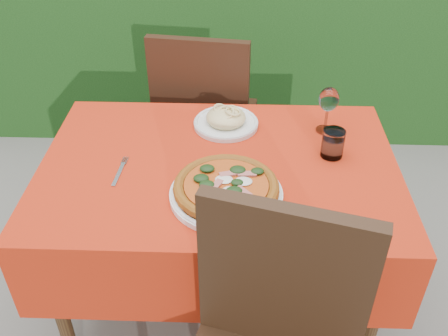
{
  "coord_description": "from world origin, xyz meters",
  "views": [
    {
      "loc": [
        0.07,
        -1.42,
        1.78
      ],
      "look_at": [
        0.02,
        -0.05,
        0.77
      ],
      "focal_mm": 40.0,
      "sensor_mm": 36.0,
      "label": 1
    }
  ],
  "objects_px": {
    "fork": "(119,174)",
    "pizza_plate": "(226,189)",
    "chair_far": "(205,114)",
    "water_glass": "(333,145)",
    "pasta_plate": "(226,120)",
    "wine_glass": "(329,101)"
  },
  "relations": [
    {
      "from": "fork",
      "to": "chair_far",
      "type": "bearing_deg",
      "value": 75.64
    },
    {
      "from": "water_glass",
      "to": "wine_glass",
      "type": "distance_m",
      "value": 0.19
    },
    {
      "from": "water_glass",
      "to": "wine_glass",
      "type": "relative_size",
      "value": 0.57
    },
    {
      "from": "chair_far",
      "to": "pasta_plate",
      "type": "bearing_deg",
      "value": 113.33
    },
    {
      "from": "chair_far",
      "to": "water_glass",
      "type": "bearing_deg",
      "value": 137.43
    },
    {
      "from": "pizza_plate",
      "to": "pasta_plate",
      "type": "relative_size",
      "value": 1.48
    },
    {
      "from": "pasta_plate",
      "to": "fork",
      "type": "xyz_separation_m",
      "value": [
        -0.36,
        -0.33,
        -0.02
      ]
    },
    {
      "from": "pasta_plate",
      "to": "wine_glass",
      "type": "bearing_deg",
      "value": -3.62
    },
    {
      "from": "fork",
      "to": "pizza_plate",
      "type": "bearing_deg",
      "value": -11.83
    },
    {
      "from": "pizza_plate",
      "to": "pasta_plate",
      "type": "xyz_separation_m",
      "value": [
        -0.01,
        0.44,
        -0.01
      ]
    },
    {
      "from": "water_glass",
      "to": "fork",
      "type": "distance_m",
      "value": 0.76
    },
    {
      "from": "chair_far",
      "to": "wine_glass",
      "type": "relative_size",
      "value": 5.32
    },
    {
      "from": "water_glass",
      "to": "wine_glass",
      "type": "xyz_separation_m",
      "value": [
        -0.0,
        0.17,
        0.08
      ]
    },
    {
      "from": "water_glass",
      "to": "fork",
      "type": "xyz_separation_m",
      "value": [
        -0.74,
        -0.14,
        -0.04
      ]
    },
    {
      "from": "pasta_plate",
      "to": "fork",
      "type": "relative_size",
      "value": 1.39
    },
    {
      "from": "chair_far",
      "to": "water_glass",
      "type": "xyz_separation_m",
      "value": [
        0.5,
        -0.59,
        0.23
      ]
    },
    {
      "from": "pizza_plate",
      "to": "wine_glass",
      "type": "relative_size",
      "value": 2.02
    },
    {
      "from": "wine_glass",
      "to": "chair_far",
      "type": "bearing_deg",
      "value": 139.45
    },
    {
      "from": "pizza_plate",
      "to": "chair_far",
      "type": "bearing_deg",
      "value": 98.78
    },
    {
      "from": "pasta_plate",
      "to": "fork",
      "type": "bearing_deg",
      "value": -137.0
    },
    {
      "from": "pizza_plate",
      "to": "water_glass",
      "type": "xyz_separation_m",
      "value": [
        0.37,
        0.24,
        0.02
      ]
    },
    {
      "from": "wine_glass",
      "to": "fork",
      "type": "distance_m",
      "value": 0.81
    }
  ]
}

